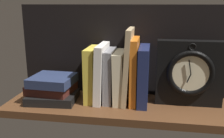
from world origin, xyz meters
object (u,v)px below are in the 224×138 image
object	(u,v)px
book_yellow_seinlanguage	(93,74)
book_white_catcher	(102,73)
book_cream_twain	(120,77)
book_stack_side	(52,89)
book_gray_chess	(110,75)
book_navy_bierce	(144,75)
book_orange_pandolfini	(134,71)
framed_clock	(189,73)
book_tan_shortstories	(128,66)

from	to	relation	value
book_yellow_seinlanguage	book_white_catcher	distance (cm)	3.30
book_cream_twain	book_stack_side	distance (cm)	23.89
book_yellow_seinlanguage	book_white_catcher	xyz separation A→B (cm)	(3.24, 0.00, 0.61)
book_yellow_seinlanguage	book_gray_chess	bearing A→B (deg)	0.00
book_navy_bierce	book_yellow_seinlanguage	bearing A→B (deg)	180.00
book_orange_pandolfini	book_stack_side	xyz separation A→B (cm)	(-28.25, -3.67, -6.67)
book_white_catcher	book_cream_twain	xyz separation A→B (cm)	(6.33, 0.00, -1.16)
book_yellow_seinlanguage	book_navy_bierce	world-z (taller)	book_navy_bierce
book_white_catcher	book_gray_chess	size ratio (longest dim) A/B	1.10
book_white_catcher	book_navy_bierce	bearing A→B (deg)	0.00
book_yellow_seinlanguage	book_navy_bierce	xyz separation A→B (cm)	(17.73, 0.00, 0.36)
book_yellow_seinlanguage	book_white_catcher	world-z (taller)	book_white_catcher
book_orange_pandolfini	framed_clock	bearing A→B (deg)	0.75
book_yellow_seinlanguage	book_gray_chess	world-z (taller)	book_yellow_seinlanguage
framed_clock	book_white_catcher	bearing A→B (deg)	-179.54
book_tan_shortstories	framed_clock	world-z (taller)	book_tan_shortstories
book_yellow_seinlanguage	book_stack_side	xyz separation A→B (cm)	(-13.62, -3.67, -4.95)
book_yellow_seinlanguage	book_tan_shortstories	xyz separation A→B (cm)	(12.38, 0.00, 3.34)
book_gray_chess	framed_clock	world-z (taller)	framed_clock
book_cream_twain	book_navy_bierce	bearing A→B (deg)	0.00
book_cream_twain	book_navy_bierce	size ratio (longest dim) A/B	0.91
book_gray_chess	framed_clock	bearing A→B (deg)	0.51
book_white_catcher	book_cream_twain	distance (cm)	6.44
book_yellow_seinlanguage	book_gray_chess	xyz separation A→B (cm)	(6.19, 0.00, -0.28)
book_white_catcher	book_cream_twain	size ratio (longest dim) A/B	1.13
book_stack_side	book_navy_bierce	bearing A→B (deg)	6.68
book_white_catcher	book_orange_pandolfini	xyz separation A→B (cm)	(11.40, 0.00, 1.11)
book_tan_shortstories	book_navy_bierce	bearing A→B (deg)	0.00
book_gray_chess	book_cream_twain	xyz separation A→B (cm)	(3.38, 0.00, -0.28)
book_tan_shortstories	book_navy_bierce	size ratio (longest dim) A/B	1.31
book_orange_pandolfini	book_stack_side	bearing A→B (deg)	-172.59
book_cream_twain	book_navy_bierce	distance (cm)	8.20
book_tan_shortstories	book_stack_side	size ratio (longest dim) A/B	1.47
framed_clock	book_stack_side	bearing A→B (deg)	-175.17
book_cream_twain	book_tan_shortstories	xyz separation A→B (cm)	(2.81, 0.00, 3.89)
book_stack_side	framed_clock	bearing A→B (deg)	4.83
book_white_catcher	book_yellow_seinlanguage	bearing A→B (deg)	180.00
book_tan_shortstories	book_orange_pandolfini	bearing A→B (deg)	0.00
book_yellow_seinlanguage	framed_clock	world-z (taller)	framed_clock
book_yellow_seinlanguage	book_orange_pandolfini	bearing A→B (deg)	0.00
book_white_catcher	framed_clock	size ratio (longest dim) A/B	0.92
book_gray_chess	book_stack_side	world-z (taller)	book_gray_chess
book_stack_side	book_yellow_seinlanguage	bearing A→B (deg)	15.10
book_gray_chess	book_stack_side	xyz separation A→B (cm)	(-19.81, -3.67, -4.67)
book_tan_shortstories	framed_clock	size ratio (longest dim) A/B	1.17
book_tan_shortstories	book_cream_twain	bearing A→B (deg)	180.00
framed_clock	book_stack_side	size ratio (longest dim) A/B	1.26
book_orange_pandolfini	book_white_catcher	bearing A→B (deg)	180.00
book_white_catcher	book_tan_shortstories	distance (cm)	9.54
book_gray_chess	book_orange_pandolfini	world-z (taller)	book_orange_pandolfini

